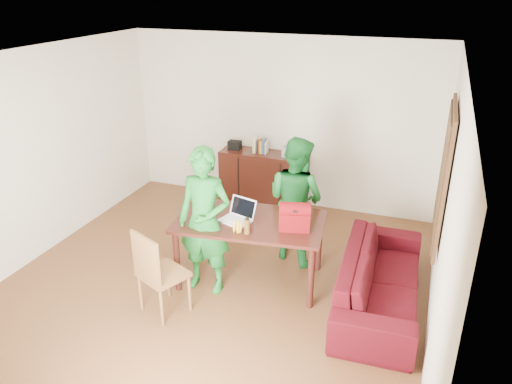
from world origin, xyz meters
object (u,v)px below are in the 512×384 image
at_px(laptop, 235,218).
at_px(red_bag, 295,219).
at_px(chair, 163,288).
at_px(person_near, 205,221).
at_px(table, 250,228).
at_px(person_far, 296,199).
at_px(bottle, 247,226).
at_px(sofa, 380,279).

bearing_deg(laptop, red_bag, 20.61).
height_order(chair, person_near, person_near).
xyz_separation_m(table, person_near, (-0.43, -0.34, 0.17)).
distance_m(chair, person_far, 2.03).
bearing_deg(chair, red_bag, 60.26).
bearing_deg(bottle, chair, -141.28).
bearing_deg(sofa, red_bag, 92.24).
distance_m(table, bottle, 0.39).
xyz_separation_m(person_far, bottle, (-0.27, -1.05, 0.08)).
height_order(chair, laptop, laptop).
distance_m(laptop, red_bag, 0.72).
xyz_separation_m(person_far, red_bag, (0.20, -0.76, 0.11)).
bearing_deg(chair, table, 78.24).
xyz_separation_m(table, person_far, (0.35, 0.73, 0.12)).
distance_m(laptop, sofa, 1.81).
bearing_deg(sofa, bottle, 101.50).
xyz_separation_m(table, sofa, (1.56, 0.04, -0.40)).
bearing_deg(table, person_near, -148.93).
bearing_deg(person_far, laptop, 81.19).
height_order(bottle, red_bag, red_bag).
relative_size(table, sofa, 0.85).
height_order(person_near, red_bag, person_near).
bearing_deg(bottle, person_near, -178.03).
xyz_separation_m(table, laptop, (-0.16, -0.10, 0.15)).
distance_m(red_bag, sofa, 1.19).
bearing_deg(sofa, table, 89.18).
xyz_separation_m(person_near, bottle, (0.52, 0.02, 0.03)).
xyz_separation_m(laptop, red_bag, (0.71, 0.06, 0.08)).
relative_size(bottle, red_bag, 0.56).
distance_m(bottle, sofa, 1.64).
relative_size(person_near, bottle, 9.04).
relative_size(person_near, person_far, 1.06).
bearing_deg(bottle, sofa, 13.95).
relative_size(laptop, red_bag, 1.16).
distance_m(chair, laptop, 1.14).
relative_size(person_far, red_bag, 4.79).
height_order(chair, person_far, person_far).
distance_m(person_far, bottle, 1.09).
xyz_separation_m(bottle, red_bag, (0.47, 0.28, 0.03)).
height_order(laptop, bottle, laptop).
relative_size(chair, bottle, 5.20).
height_order(table, person_near, person_near).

